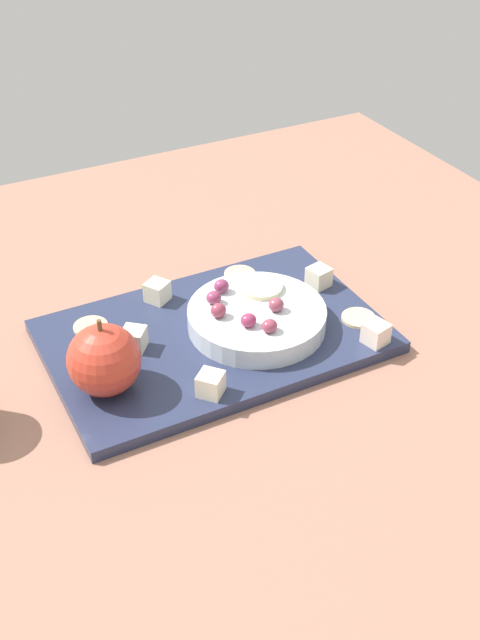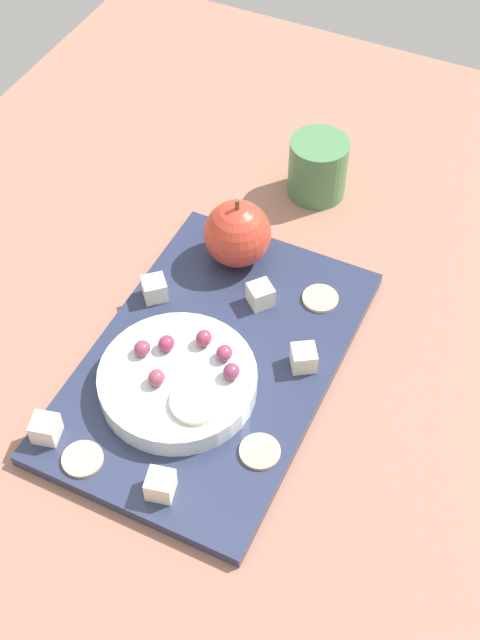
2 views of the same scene
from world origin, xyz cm
name	(u,v)px [view 1 (image 1 of 2)]	position (x,y,z in cm)	size (l,w,h in cm)	color
table	(174,358)	(0.00, 0.00, 2.34)	(124.17, 103.19, 4.69)	#966755
platter	(214,336)	(4.44, -2.00, 5.43)	(38.83, 24.97, 1.48)	#272F4C
serving_dish	(257,318)	(9.42, -3.44, 7.43)	(16.47, 16.47, 2.52)	silver
apple_whole	(104,360)	(-10.21, -6.01, 10.10)	(7.86, 7.86, 7.86)	#BE3928
apple_stem	(99,325)	(-10.21, -6.01, 14.63)	(0.50, 0.50, 1.20)	brown
cheese_cube_0	(134,339)	(-5.03, -0.66, 7.45)	(2.56, 2.56, 2.56)	beige
cheese_cube_1	(157,291)	(1.07, 7.14, 7.45)	(2.56, 2.56, 2.56)	beige
cheese_cube_2	(211,384)	(-0.68, -11.83, 7.45)	(2.56, 2.56, 2.56)	white
cheese_cube_3	(319,277)	(20.70, 0.75, 7.45)	(2.56, 2.56, 2.56)	#F9EBC6
cheese_cube_4	(376,333)	(20.14, -12.53, 7.45)	(2.56, 2.56, 2.56)	#F3E1CD
cracker_0	(91,327)	(-8.31, 5.32, 6.37)	(4.10, 4.10, 0.40)	#D8C187
cracker_1	(358,318)	(21.02, -7.86, 6.37)	(4.10, 4.10, 0.40)	beige
cracker_2	(240,274)	(12.78, 7.45, 6.37)	(4.10, 4.10, 0.40)	#DBBA87
grape_0	(218,310)	(4.72, -2.75, 9.57)	(1.87, 1.68, 1.76)	#903548
grape_1	(269,326)	(8.57, -7.96, 9.45)	(1.87, 1.68, 1.52)	#8C384B
grape_2	(276,305)	(11.25, -4.77, 9.52)	(1.87, 1.68, 1.66)	#913F51
grape_3	(213,296)	(5.47, 0.30, 9.47)	(1.87, 1.68, 1.57)	#8B3558
grape_4	(221,286)	(7.33, 1.71, 9.53)	(1.87, 1.68, 1.68)	#823359
grape_5	(248,320)	(6.95, -5.98, 9.50)	(1.87, 1.68, 1.61)	#942E53
apple_slice_0	(263,289)	(11.85, -0.38, 8.99)	(5.25, 5.25, 0.60)	beige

